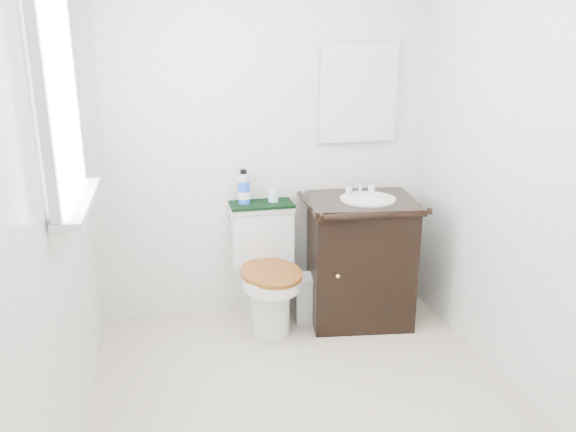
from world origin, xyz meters
name	(u,v)px	position (x,y,z in m)	size (l,w,h in m)	color
floor	(311,409)	(0.00, 0.00, 0.00)	(2.40, 2.40, 0.00)	beige
wall_back	(265,135)	(0.00, 1.20, 1.20)	(2.40, 2.40, 0.00)	silver
wall_front	(447,283)	(0.00, -1.20, 1.20)	(2.40, 2.40, 0.00)	silver
wall_left	(49,189)	(-1.10, 0.00, 1.20)	(2.40, 2.40, 0.00)	silver
wall_right	(535,164)	(1.10, 0.00, 1.20)	(2.40, 2.40, 0.00)	silver
window	(57,94)	(-1.07, 0.25, 1.55)	(0.02, 0.70, 0.90)	white
mirror	(358,94)	(0.61, 1.18, 1.45)	(0.50, 0.02, 0.60)	silver
toilet	(266,274)	(-0.05, 0.97, 0.34)	(0.42, 0.64, 0.76)	white
vanity	(360,256)	(0.56, 0.90, 0.43)	(0.74, 0.66, 0.92)	black
trash_bin	(310,297)	(0.24, 0.94, 0.16)	(0.23, 0.20, 0.31)	silver
towel	(261,204)	(-0.05, 1.09, 0.77)	(0.40, 0.22, 0.02)	black
mouthwash_bottle	(244,188)	(-0.16, 1.11, 0.88)	(0.08, 0.08, 0.22)	blue
cup	(273,195)	(0.03, 1.11, 0.82)	(0.07, 0.07, 0.08)	#9ADBFC
soap_bar	(350,194)	(0.51, 1.00, 0.83)	(0.07, 0.04, 0.02)	#197B76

